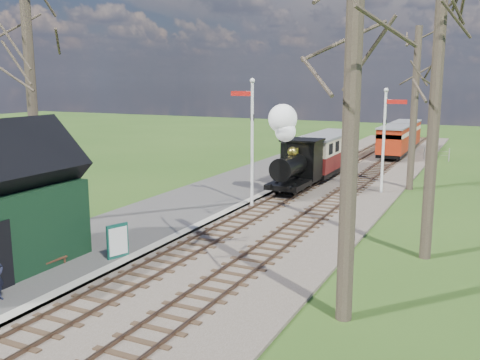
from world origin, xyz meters
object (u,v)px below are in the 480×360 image
object	(u,v)px
locomotive	(294,155)
red_carriage_a	(394,141)
semaphore_far	(385,133)
coach	(327,152)
sign_board	(118,241)
red_carriage_b	(405,135)
semaphore_near	(251,134)
bench	(45,257)

from	to	relation	value
locomotive	red_carriage_a	distance (m)	15.56
semaphore_far	coach	distance (m)	6.17
locomotive	sign_board	size ratio (longest dim) A/B	4.04
locomotive	red_carriage_b	size ratio (longest dim) A/B	0.97
coach	semaphore_near	bearing A→B (deg)	-94.41
coach	red_carriage_b	distance (m)	14.98
locomotive	coach	world-z (taller)	locomotive
coach	red_carriage_b	bearing A→B (deg)	80.00
semaphore_far	sign_board	world-z (taller)	semaphore_far
locomotive	red_carriage_a	size ratio (longest dim) A/B	0.97
semaphore_near	bench	bearing A→B (deg)	-101.91
semaphore_near	locomotive	xyz separation A→B (m)	(0.76, 3.91, -1.45)
semaphore_near	semaphore_far	distance (m)	7.91
red_carriage_b	sign_board	distance (m)	34.10
semaphore_near	sign_board	xyz separation A→B (m)	(-0.78, -9.11, -2.84)
red_carriage_b	sign_board	xyz separation A→B (m)	(-4.15, -33.84, -0.65)
sign_board	locomotive	bearing A→B (deg)	83.25
coach	red_carriage_a	bearing A→B (deg)	74.30
semaphore_near	coach	size ratio (longest dim) A/B	0.82
locomotive	red_carriage_b	bearing A→B (deg)	82.85
semaphore_near	red_carriage_a	size ratio (longest dim) A/B	1.28
coach	bench	bearing A→B (deg)	-98.36
locomotive	sign_board	distance (m)	13.18
semaphore_far	bench	distance (m)	18.66
coach	bench	distance (m)	21.11
semaphore_near	red_carriage_a	bearing A→B (deg)	80.06
semaphore_far	bench	bearing A→B (deg)	-113.78
red_carriage_a	bench	bearing A→B (deg)	-100.65
locomotive	red_carriage_b	xyz separation A→B (m)	(2.61, 20.82, -0.74)
semaphore_near	sign_board	distance (m)	9.57
bench	semaphore_far	bearing A→B (deg)	66.22
semaphore_far	red_carriage_b	world-z (taller)	semaphore_far
locomotive	red_carriage_a	world-z (taller)	locomotive
red_carriage_a	sign_board	xyz separation A→B (m)	(-4.15, -28.34, -0.65)
semaphore_far	sign_board	bearing A→B (deg)	-111.42
semaphore_far	semaphore_near	bearing A→B (deg)	-130.60
semaphore_near	bench	size ratio (longest dim) A/B	4.63
semaphore_far	locomotive	distance (m)	5.00
coach	sign_board	bearing A→B (deg)	-94.65
locomotive	sign_board	xyz separation A→B (m)	(-1.54, -13.02, -1.39)
semaphore_near	red_carriage_b	distance (m)	25.05
coach	bench	world-z (taller)	coach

